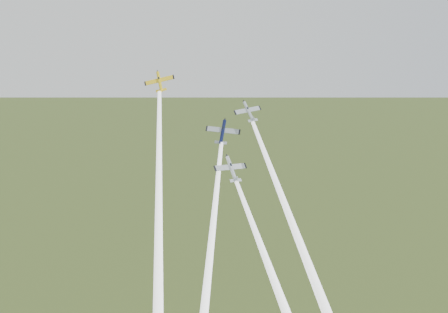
# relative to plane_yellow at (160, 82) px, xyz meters

# --- Properties ---
(plane_yellow) EXTENTS (8.67, 6.45, 8.00)m
(plane_yellow) POSITION_rel_plane_yellow_xyz_m (0.00, 0.00, 0.00)
(plane_yellow) COLOR yellow
(smoke_trail_yellow) EXTENTS (5.46, 52.78, 57.95)m
(smoke_trail_yellow) POSITION_rel_plane_yellow_xyz_m (-1.49, -27.49, -30.47)
(smoke_trail_yellow) COLOR white
(plane_navy) EXTENTS (10.58, 8.67, 8.05)m
(plane_navy) POSITION_rel_plane_yellow_xyz_m (15.21, -6.13, -12.12)
(plane_navy) COLOR #0B1134
(smoke_trail_navy) EXTENTS (15.62, 50.14, 56.25)m
(smoke_trail_navy) POSITION_rel_plane_yellow_xyz_m (8.36, -32.00, -41.74)
(smoke_trail_navy) COLOR white
(plane_silver_right) EXTENTS (9.32, 7.73, 6.96)m
(plane_silver_right) POSITION_rel_plane_yellow_xyz_m (21.60, -6.85, -7.01)
(plane_silver_right) COLOR silver
(smoke_trail_silver_right) EXTENTS (17.63, 43.89, 50.10)m
(smoke_trail_silver_right) POSITION_rel_plane_yellow_xyz_m (29.57, -29.47, -33.56)
(smoke_trail_silver_right) COLOR white
(plane_silver_low) EXTENTS (10.49, 9.67, 7.71)m
(plane_silver_low) POSITION_rel_plane_yellow_xyz_m (16.46, -13.22, -19.89)
(plane_silver_low) COLOR silver
(smoke_trail_silver_low) EXTENTS (15.76, 34.85, 39.92)m
(smoke_trail_silver_low) POSITION_rel_plane_yellow_xyz_m (23.55, -31.26, -41.35)
(smoke_trail_silver_low) COLOR white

